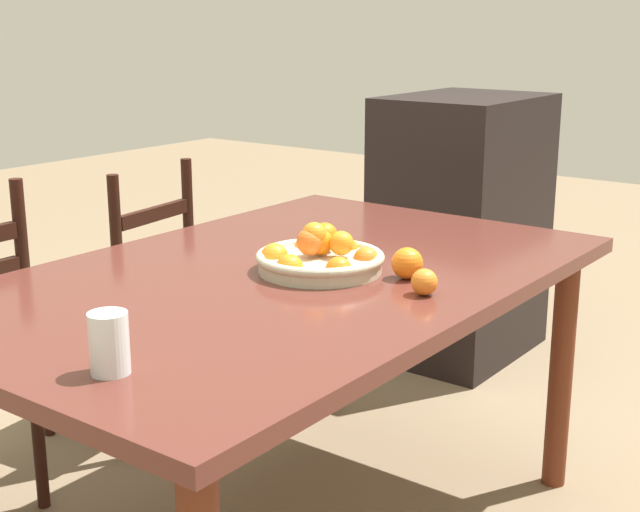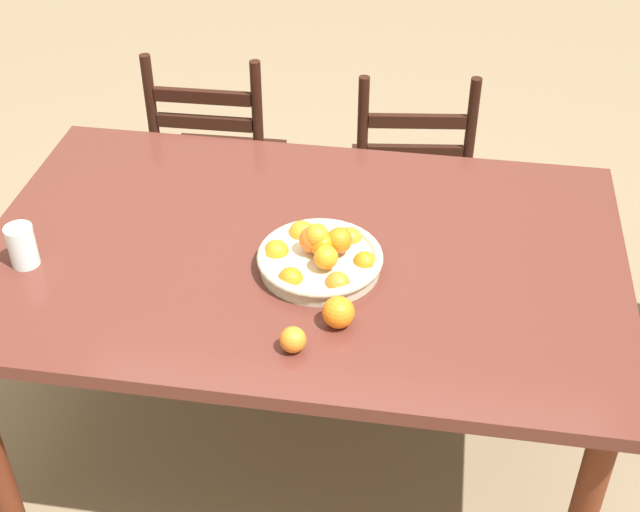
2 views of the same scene
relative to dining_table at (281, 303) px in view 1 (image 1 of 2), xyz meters
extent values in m
cube|color=#562820|center=(0.00, 0.00, 0.06)|extent=(1.70, 1.08, 0.04)
cylinder|color=#5C2615|center=(0.76, -0.45, -0.32)|extent=(0.07, 0.07, 0.73)
cylinder|color=#5C2615|center=(0.76, 0.45, -0.32)|extent=(0.07, 0.07, 0.73)
cylinder|color=black|center=(-0.27, 0.69, -0.47)|extent=(0.04, 0.04, 0.44)
cylinder|color=black|center=(-0.27, 0.69, 0.03)|extent=(0.04, 0.04, 0.50)
cube|color=black|center=(0.23, 0.91, -0.23)|extent=(0.46, 0.46, 0.03)
cylinder|color=black|center=(0.39, 1.11, -0.47)|extent=(0.04, 0.04, 0.44)
cylinder|color=black|center=(0.04, 1.06, -0.47)|extent=(0.04, 0.04, 0.44)
cylinder|color=black|center=(0.43, 0.76, -0.47)|extent=(0.04, 0.04, 0.44)
cylinder|color=black|center=(0.08, 0.71, -0.47)|extent=(0.04, 0.04, 0.44)
cylinder|color=black|center=(0.43, 0.76, 0.01)|extent=(0.04, 0.04, 0.46)
cylinder|color=black|center=(0.08, 0.71, 0.01)|extent=(0.04, 0.04, 0.46)
cube|color=black|center=(0.26, 0.73, -0.03)|extent=(0.32, 0.07, 0.04)
cube|color=black|center=(0.26, 0.73, 0.09)|extent=(0.32, 0.07, 0.04)
cube|color=black|center=(1.59, 0.34, -0.15)|extent=(0.69, 0.52, 1.08)
cylinder|color=beige|center=(0.06, -0.08, 0.10)|extent=(0.31, 0.31, 0.04)
torus|color=beige|center=(0.06, -0.08, 0.12)|extent=(0.32, 0.32, 0.02)
sphere|color=orange|center=(0.18, -0.08, 0.12)|extent=(0.06, 0.06, 0.06)
sphere|color=orange|center=(0.13, 0.02, 0.12)|extent=(0.06, 0.06, 0.06)
sphere|color=orange|center=(0.00, 0.02, 0.12)|extent=(0.07, 0.07, 0.07)
sphere|color=orange|center=(-0.05, -0.07, 0.12)|extent=(0.07, 0.07, 0.07)
sphere|color=orange|center=(0.01, -0.17, 0.12)|extent=(0.06, 0.06, 0.06)
sphere|color=orange|center=(0.12, -0.17, 0.12)|extent=(0.06, 0.06, 0.06)
sphere|color=orange|center=(0.05, -0.06, 0.18)|extent=(0.06, 0.06, 0.06)
sphere|color=orange|center=(0.11, -0.06, 0.16)|extent=(0.07, 0.07, 0.07)
sphere|color=orange|center=(0.07, -0.07, 0.16)|extent=(0.07, 0.07, 0.07)
sphere|color=orange|center=(0.04, -0.06, 0.16)|extent=(0.07, 0.07, 0.07)
sphere|color=orange|center=(0.09, -0.12, 0.16)|extent=(0.06, 0.06, 0.06)
sphere|color=orange|center=(0.05, -0.38, 0.11)|extent=(0.06, 0.06, 0.06)
sphere|color=orange|center=(0.14, -0.28, 0.12)|extent=(0.08, 0.08, 0.08)
cylinder|color=silver|center=(-0.69, -0.17, 0.14)|extent=(0.07, 0.07, 0.11)
camera|label=1|loc=(-1.67, -1.37, 0.70)|focal=50.55mm
camera|label=2|loc=(0.34, -1.83, 1.48)|focal=49.36mm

